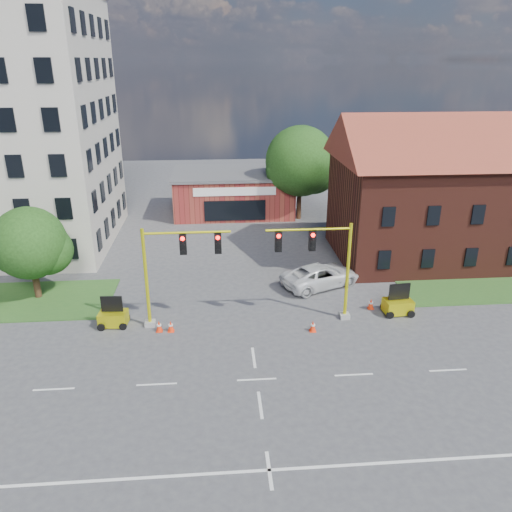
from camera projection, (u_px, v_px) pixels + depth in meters
name	position (u px, v px, depth m)	size (l,w,h in m)	color
ground	(257.00, 379.00, 25.18)	(120.00, 120.00, 0.00)	#444547
grass_verge_ne	(502.00, 290.00, 34.87)	(14.00, 4.00, 0.08)	#2B5A21
lane_markings	(262.00, 419.00, 22.40)	(60.00, 36.00, 0.01)	white
brick_shop	(233.00, 192.00, 52.19)	(12.40, 8.40, 4.30)	maroon
townhouse_row	(468.00, 184.00, 39.20)	(21.00, 11.00, 11.50)	#532218
tree_large	(304.00, 164.00, 48.75)	(7.21, 6.86, 9.27)	#3B2315
tree_nw_front	(34.00, 245.00, 32.58)	(5.01, 4.77, 6.33)	#3B2315
signal_mast_west	(174.00, 265.00, 28.98)	(5.30, 0.60, 6.20)	gray
signal_mast_east	(321.00, 261.00, 29.63)	(5.30, 0.60, 6.20)	gray
trailer_west	(113.00, 317.00, 30.08)	(1.73, 1.22, 1.88)	yellow
trailer_east	(398.00, 305.00, 31.52)	(1.83, 1.30, 1.97)	yellow
cone_a	(171.00, 326.00, 29.53)	(0.40, 0.40, 0.70)	#FB320D
cone_b	(159.00, 326.00, 29.53)	(0.40, 0.40, 0.70)	#FB320D
cone_c	(313.00, 326.00, 29.54)	(0.40, 0.40, 0.70)	#FB320D
cone_d	(371.00, 304.00, 32.23)	(0.40, 0.40, 0.70)	#FB320D
pickup_white	(321.00, 276.00, 35.34)	(2.64, 5.72, 1.59)	white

